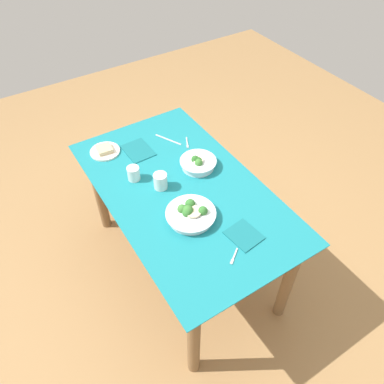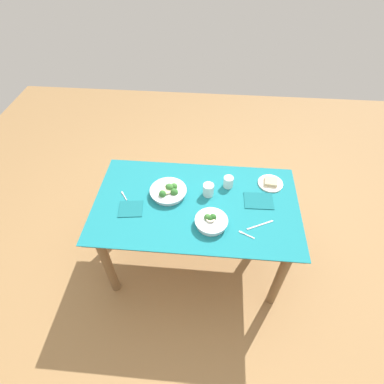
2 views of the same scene
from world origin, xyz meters
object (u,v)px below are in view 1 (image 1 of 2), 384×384
broccoli_bowl_near (198,163)px  broccoli_bowl_far (191,214)px  water_glass_center (134,173)px  water_glass_side (160,181)px  napkin_folded_lower (138,150)px  bread_side_plate (105,151)px  fork_by_far_bowl (234,257)px  napkin_folded_upper (244,235)px  table_knife_left (168,140)px  fork_by_near_bowl (187,143)px

broccoli_bowl_near → broccoli_bowl_far: bearing=141.7°
water_glass_center → water_glass_side: water_glass_side is taller
napkin_folded_lower → bread_side_plate: bearing=61.3°
water_glass_side → broccoli_bowl_near: bearing=-83.3°
napkin_folded_lower → water_glass_side: bearing=174.5°
fork_by_far_bowl → napkin_folded_upper: 0.15m
napkin_folded_upper → water_glass_center: bearing=23.0°
broccoli_bowl_far → water_glass_center: (0.44, 0.12, 0.01)m
bread_side_plate → water_glass_side: water_glass_side is taller
napkin_folded_upper → water_glass_side: bearing=19.4°
fork_by_far_bowl → napkin_folded_lower: bearing=-123.6°
broccoli_bowl_far → broccoli_bowl_near: size_ratio=1.21×
broccoli_bowl_far → bread_side_plate: size_ratio=1.43×
water_glass_center → broccoli_bowl_near: bearing=-106.8°
fork_by_far_bowl → napkin_folded_upper: bearing=177.4°
broccoli_bowl_far → napkin_folded_upper: (-0.25, -0.17, -0.03)m
napkin_folded_lower → broccoli_bowl_far: bearing=178.9°
broccoli_bowl_near → napkin_folded_lower: (0.34, 0.24, -0.03)m
bread_side_plate → table_knife_left: bearing=-104.6°
water_glass_center → fork_by_near_bowl: (0.12, -0.44, -0.04)m
broccoli_bowl_near → bread_side_plate: bearing=44.2°
fork_by_near_bowl → napkin_folded_lower: napkin_folded_lower is taller
fork_by_far_bowl → water_glass_side: bearing=-119.3°
napkin_folded_lower → broccoli_bowl_near: bearing=-144.3°
broccoli_bowl_near → fork_by_far_bowl: size_ratio=2.56×
fork_by_far_bowl → napkin_folded_upper: size_ratio=0.52×
water_glass_center → napkin_folded_upper: water_glass_center is taller
bread_side_plate → napkin_folded_lower: bearing=-118.7°
napkin_folded_upper → napkin_folded_lower: 0.92m
water_glass_center → bread_side_plate: bearing=8.5°
bread_side_plate → fork_by_near_bowl: 0.53m
bread_side_plate → napkin_folded_upper: bread_side_plate is taller
broccoli_bowl_near → fork_by_far_bowl: bearing=162.1°
broccoli_bowl_near → napkin_folded_upper: size_ratio=1.33×
bread_side_plate → table_knife_left: 0.42m
napkin_folded_lower → napkin_folded_upper: bearing=-170.3°
water_glass_center → napkin_folded_lower: size_ratio=0.41×
water_glass_side → bread_side_plate: bearing=17.5°
fork_by_far_bowl → napkin_folded_lower: (0.99, 0.03, 0.00)m
broccoli_bowl_near → bread_side_plate: size_ratio=1.18×
napkin_folded_lower → fork_by_near_bowl: bearing=-108.5°
table_knife_left → broccoli_bowl_near: bearing=157.5°
napkin_folded_upper → napkin_folded_lower: same height
fork_by_near_bowl → fork_by_far_bowl: bearing=9.7°
fork_by_near_bowl → broccoli_bowl_near: bearing=11.2°
broccoli_bowl_far → fork_by_near_bowl: size_ratio=2.61×
fork_by_far_bowl → broccoli_bowl_far: bearing=-117.8°
fork_by_near_bowl → table_knife_left: same height
table_knife_left → broccoli_bowl_far: bearing=134.2°
fork_by_near_bowl → water_glass_center: bearing=-47.8°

